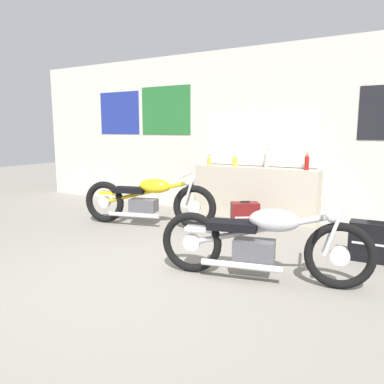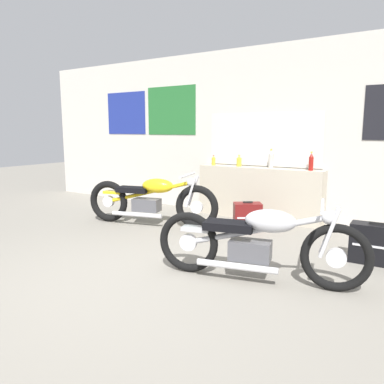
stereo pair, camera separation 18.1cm
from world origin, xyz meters
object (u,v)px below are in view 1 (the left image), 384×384
object	(u,v)px
motorcycle_yellow	(148,200)
hard_case_black	(375,242)
bottle_center	(267,159)
bottle_right_center	(307,162)
bottle_leftmost	(209,161)
bottle_left_center	(235,161)
hard_case_darkred	(245,216)
motorcycle_silver	(261,240)

from	to	relation	value
motorcycle_yellow	hard_case_black	size ratio (longest dim) A/B	3.75
bottle_center	bottle_right_center	xyz separation A→B (m)	(0.66, -0.06, -0.01)
bottle_right_center	motorcycle_yellow	distance (m)	2.49
bottle_right_center	bottle_center	bearing A→B (deg)	174.57
bottle_leftmost	bottle_center	xyz separation A→B (m)	(1.01, 0.09, 0.06)
bottle_left_center	hard_case_darkred	distance (m)	1.13
bottle_leftmost	bottle_right_center	bearing A→B (deg)	0.94
bottle_leftmost	bottle_center	world-z (taller)	bottle_center
bottle_left_center	hard_case_black	distance (m)	2.72
bottle_left_center	motorcycle_silver	world-z (taller)	bottle_left_center
bottle_leftmost	bottle_center	distance (m)	1.01
bottle_center	hard_case_darkred	xyz separation A→B (m)	(-0.05, -0.75, -0.79)
motorcycle_silver	hard_case_darkred	distance (m)	1.96
bottle_center	bottle_right_center	world-z (taller)	bottle_center
bottle_leftmost	hard_case_darkred	distance (m)	1.37
bottle_center	motorcycle_yellow	bearing A→B (deg)	-136.61
hard_case_black	hard_case_darkred	size ratio (longest dim) A/B	1.21
bottle_leftmost	motorcycle_yellow	xyz separation A→B (m)	(-0.40, -1.24, -0.53)
hard_case_darkred	bottle_right_center	bearing A→B (deg)	44.09
bottle_left_center	hard_case_darkred	size ratio (longest dim) A/B	0.42
bottle_leftmost	hard_case_darkred	xyz separation A→B (m)	(0.96, -0.66, -0.74)
motorcycle_silver	motorcycle_yellow	world-z (taller)	motorcycle_yellow
bottle_left_center	hard_case_darkred	bearing A→B (deg)	-54.98
motorcycle_silver	hard_case_black	xyz separation A→B (m)	(0.92, 1.16, -0.18)
bottle_leftmost	bottle_right_center	xyz separation A→B (m)	(1.66, 0.03, 0.05)
hard_case_darkred	motorcycle_silver	bearing A→B (deg)	-62.99
bottle_leftmost	motorcycle_silver	distance (m)	3.07
bottle_left_center	bottle_center	size ratio (longest dim) A/B	0.64
bottle_leftmost	bottle_center	bearing A→B (deg)	5.08
motorcycle_silver	motorcycle_yellow	bearing A→B (deg)	152.84
hard_case_black	motorcycle_silver	bearing A→B (deg)	-128.33
bottle_right_center	motorcycle_yellow	size ratio (longest dim) A/B	0.14
bottle_center	motorcycle_silver	world-z (taller)	bottle_center
bottle_leftmost	hard_case_darkred	world-z (taller)	bottle_leftmost
bottle_center	hard_case_darkred	world-z (taller)	bottle_center
hard_case_darkred	motorcycle_yellow	bearing A→B (deg)	-156.68
bottle_right_center	hard_case_black	distance (m)	1.84
bottle_leftmost	bottle_left_center	bearing A→B (deg)	5.05
bottle_leftmost	bottle_right_center	distance (m)	1.66
bottle_right_center	motorcycle_silver	size ratio (longest dim) A/B	0.14
bottle_left_center	bottle_right_center	world-z (taller)	bottle_right_center
bottle_leftmost	motorcycle_yellow	size ratio (longest dim) A/B	0.08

